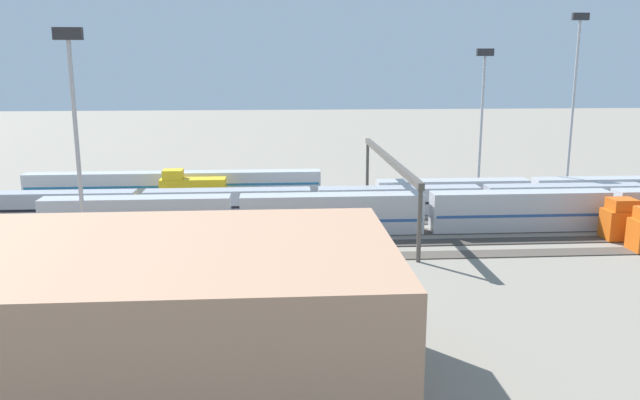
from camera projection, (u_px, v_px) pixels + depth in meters
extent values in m
plane|color=gray|center=(330.00, 219.00, 88.08)|extent=(400.00, 400.00, 0.00)
cube|color=#4C443D|center=(321.00, 193.00, 105.12)|extent=(140.00, 2.80, 0.12)
cube|color=#4C443D|center=(323.00, 200.00, 100.25)|extent=(140.00, 2.80, 0.12)
cube|color=#3D3833|center=(326.00, 207.00, 95.37)|extent=(140.00, 2.80, 0.12)
cube|color=#3D3833|center=(329.00, 215.00, 90.50)|extent=(140.00, 2.80, 0.12)
cube|color=#3D3833|center=(332.00, 223.00, 85.63)|extent=(140.00, 2.80, 0.12)
cube|color=#4C443D|center=(335.00, 233.00, 80.76)|extent=(140.00, 2.80, 0.12)
cube|color=#3D3833|center=(339.00, 244.00, 75.89)|extent=(140.00, 2.80, 0.12)
cube|color=#4C443D|center=(344.00, 257.00, 71.02)|extent=(140.00, 2.80, 0.12)
cube|color=silver|center=(250.00, 182.00, 103.89)|extent=(23.00, 3.00, 3.80)
cube|color=#1E6B9E|center=(250.00, 183.00, 103.90)|extent=(22.40, 3.06, 0.36)
cube|color=silver|center=(98.00, 184.00, 102.23)|extent=(23.00, 3.00, 3.80)
cube|color=#1E6B9E|center=(99.00, 186.00, 102.28)|extent=(22.40, 3.06, 0.36)
cube|color=#D85914|center=(622.00, 204.00, 77.33)|extent=(3.00, 2.70, 1.40)
cube|color=#A8AAB2|center=(564.00, 198.00, 92.44)|extent=(23.00, 3.00, 3.80)
cube|color=black|center=(563.00, 201.00, 92.53)|extent=(22.40, 3.06, 0.36)
cube|color=#A8AAB2|center=(399.00, 200.00, 90.77)|extent=(23.00, 3.00, 3.80)
cube|color=black|center=(399.00, 201.00, 90.81)|extent=(22.40, 3.06, 0.36)
cube|color=#A8AAB2|center=(228.00, 203.00, 89.11)|extent=(23.00, 3.00, 3.80)
cube|color=black|center=(228.00, 205.00, 89.18)|extent=(22.40, 3.06, 0.36)
cube|color=#A8AAB2|center=(51.00, 205.00, 87.45)|extent=(23.00, 3.00, 3.80)
cube|color=black|center=(51.00, 208.00, 87.53)|extent=(22.40, 3.06, 0.36)
cube|color=gold|center=(193.00, 190.00, 98.46)|extent=(10.00, 3.00, 3.60)
cube|color=gold|center=(173.00, 174.00, 97.72)|extent=(3.00, 2.70, 1.40)
cube|color=#B7BABF|center=(519.00, 211.00, 81.85)|extent=(23.00, 3.00, 5.00)
cube|color=#285193|center=(519.00, 213.00, 81.92)|extent=(22.40, 3.06, 0.36)
cube|color=#B7BABF|center=(332.00, 214.00, 80.18)|extent=(23.00, 3.00, 5.00)
cube|color=#285193|center=(332.00, 219.00, 80.32)|extent=(22.40, 3.06, 0.36)
cube|color=#B7BABF|center=(137.00, 217.00, 78.52)|extent=(23.00, 3.00, 5.00)
cube|color=#285193|center=(137.00, 218.00, 78.54)|extent=(22.40, 3.06, 0.36)
cube|color=#B7BABF|center=(607.00, 190.00, 97.94)|extent=(23.00, 3.00, 3.80)
cube|color=#1E6B9E|center=(607.00, 192.00, 98.00)|extent=(22.40, 3.06, 0.36)
cube|color=#B7BABF|center=(452.00, 192.00, 96.27)|extent=(23.00, 3.00, 3.80)
cube|color=#1E6B9E|center=(452.00, 194.00, 96.34)|extent=(22.40, 3.06, 0.36)
cylinder|color=#9EA0A5|center=(481.00, 124.00, 106.61)|extent=(0.44, 0.44, 22.20)
cube|color=#262628|center=(485.00, 52.00, 104.10)|extent=(2.80, 0.70, 1.20)
cylinder|color=#9EA0A5|center=(78.00, 159.00, 64.51)|extent=(0.44, 0.44, 23.46)
cube|color=#262628|center=(68.00, 34.00, 61.86)|extent=(2.80, 0.70, 1.20)
cylinder|color=#9EA0A5|center=(573.00, 105.00, 108.77)|extent=(0.44, 0.44, 28.03)
cube|color=#262628|center=(581.00, 16.00, 105.63)|extent=(2.80, 0.70, 1.20)
cylinder|color=#4C4742|center=(367.00, 167.00, 106.86)|extent=(0.50, 0.50, 8.00)
cylinder|color=#4C4742|center=(419.00, 226.00, 68.67)|extent=(0.50, 0.50, 8.00)
cube|color=#4C4742|center=(388.00, 159.00, 86.82)|extent=(0.70, 40.00, 0.80)
cube|color=tan|center=(106.00, 321.00, 41.13)|extent=(37.26, 19.09, 10.05)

